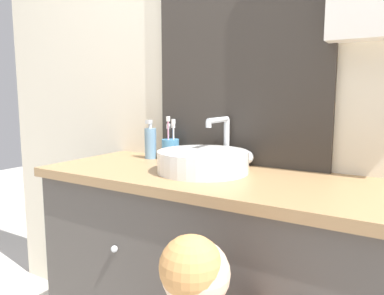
% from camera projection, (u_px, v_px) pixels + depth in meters
% --- Properties ---
extents(wall_back, '(3.20, 0.18, 2.50)m').
position_uv_depth(wall_back, '(271.00, 67.00, 1.47)').
color(wall_back, beige).
rests_on(wall_back, ground_plane).
extents(sink_basin, '(0.34, 0.39, 0.20)m').
position_uv_depth(sink_basin, '(204.00, 160.00, 1.38)').
color(sink_basin, white).
rests_on(sink_basin, vanity_counter).
extents(toothbrush_holder, '(0.08, 0.08, 0.19)m').
position_uv_depth(toothbrush_holder, '(171.00, 148.00, 1.65)').
color(toothbrush_holder, '#4C93C6').
rests_on(toothbrush_holder, vanity_counter).
extents(soap_dispenser, '(0.05, 0.05, 0.17)m').
position_uv_depth(soap_dispenser, '(150.00, 143.00, 1.67)').
color(soap_dispenser, '#6B93B2').
rests_on(soap_dispenser, vanity_counter).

